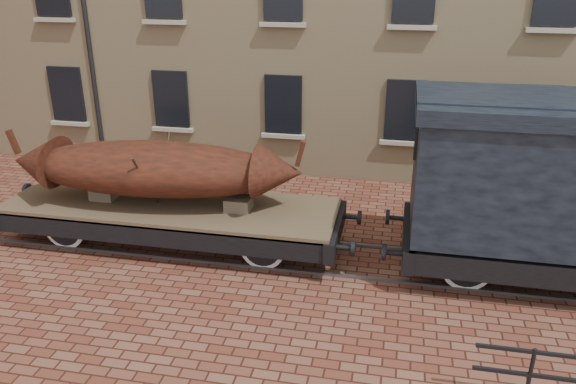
# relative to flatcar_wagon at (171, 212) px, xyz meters

# --- Properties ---
(ground) EXTENTS (90.00, 90.00, 0.00)m
(ground) POSITION_rel_flatcar_wagon_xyz_m (4.06, -0.00, -0.80)
(ground) COLOR #57281C
(rail_track) EXTENTS (30.00, 1.52, 0.06)m
(rail_track) POSITION_rel_flatcar_wagon_xyz_m (4.06, -0.00, -0.77)
(rail_track) COLOR #59595E
(rail_track) RESTS_ON ground
(flatcar_wagon) EXTENTS (8.50, 2.31, 1.28)m
(flatcar_wagon) POSITION_rel_flatcar_wagon_xyz_m (0.00, 0.00, 0.00)
(flatcar_wagon) COLOR #4B4029
(flatcar_wagon) RESTS_ON ground
(iron_boat) EXTENTS (6.72, 2.26, 1.60)m
(iron_boat) POSITION_rel_flatcar_wagon_xyz_m (-0.31, -0.00, 1.03)
(iron_boat) COLOR #501F11
(iron_boat) RESTS_ON flatcar_wagon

